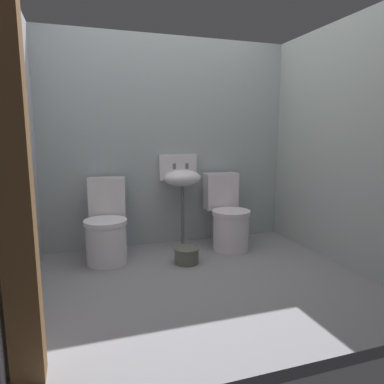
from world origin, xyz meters
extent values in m
cube|color=gray|center=(0.00, 0.00, -0.04)|extent=(3.07, 2.49, 0.08)
cube|color=#9CA6A8|center=(0.00, 1.09, 1.11)|extent=(3.07, 0.10, 2.22)
cube|color=#A1A4AE|center=(-1.39, 0.10, 1.11)|extent=(0.10, 2.29, 2.22)
cube|color=#A0A9A3|center=(1.39, 0.10, 1.11)|extent=(0.10, 2.29, 2.22)
cube|color=brown|center=(-1.24, -0.89, 1.11)|extent=(0.15, 0.15, 2.22)
cylinder|color=white|center=(-0.74, 0.60, 0.19)|extent=(0.44, 0.44, 0.38)
cylinder|color=white|center=(-0.74, 0.60, 0.40)|extent=(0.46, 0.46, 0.04)
cube|color=white|center=(-0.69, 0.90, 0.58)|extent=(0.38, 0.23, 0.40)
cylinder|color=silver|center=(0.54, 0.60, 0.19)|extent=(0.39, 0.39, 0.38)
cylinder|color=silver|center=(0.54, 0.60, 0.40)|extent=(0.41, 0.41, 0.04)
cube|color=silver|center=(0.55, 0.90, 0.58)|extent=(0.36, 0.19, 0.40)
cylinder|color=#5D5E52|center=(0.09, 0.85, 0.33)|extent=(0.04, 0.04, 0.66)
ellipsoid|color=white|center=(0.09, 0.85, 0.75)|extent=(0.40, 0.32, 0.18)
cube|color=white|center=(0.09, 1.02, 0.85)|extent=(0.42, 0.04, 0.28)
cylinder|color=#5D5E52|center=(0.02, 0.91, 0.87)|extent=(0.04, 0.04, 0.06)
cylinder|color=#5D5E52|center=(0.16, 0.91, 0.87)|extent=(0.04, 0.04, 0.06)
cylinder|color=#5D5E52|center=(-0.02, 0.37, 0.07)|extent=(0.23, 0.23, 0.14)
torus|color=#5C604F|center=(-0.02, 0.37, 0.14)|extent=(0.25, 0.25, 0.02)
camera|label=1|loc=(-0.96, -2.66, 1.22)|focal=32.78mm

